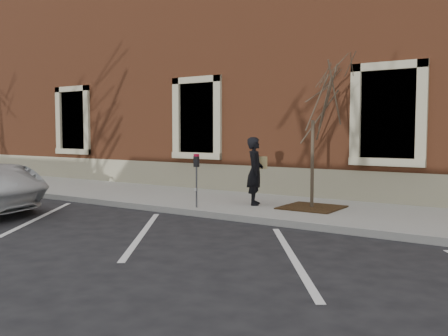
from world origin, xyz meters
The scene contains 9 objects.
ground centered at (0.00, 0.00, 0.00)m, with size 120.00×120.00×0.00m, color #28282B.
sidewalk_near centered at (0.00, 1.75, 0.07)m, with size 40.00×3.50×0.15m, color gray.
curb_near centered at (0.00, -0.05, 0.07)m, with size 40.00×0.12×0.15m, color #9E9E99.
parking_stripes centered at (0.00, -2.20, 0.00)m, with size 28.00×4.40×0.01m, color silver, non-canonical shape.
building_civic centered at (0.00, 7.74, 4.00)m, with size 40.00×8.62×8.00m.
man centered at (0.37, 1.42, 0.99)m, with size 0.61×0.40×1.68m, color black.
parking_meter centered at (-0.56, 0.25, 1.04)m, with size 0.12×0.09×1.28m.
tree_grate centered at (1.77, 1.70, 0.17)m, with size 1.33×1.33×0.03m, color #3D2513.
sapling centered at (1.77, 1.70, 2.80)m, with size 2.27×2.27×3.79m.
Camera 1 is at (6.66, -9.19, 1.97)m, focal length 40.00 mm.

